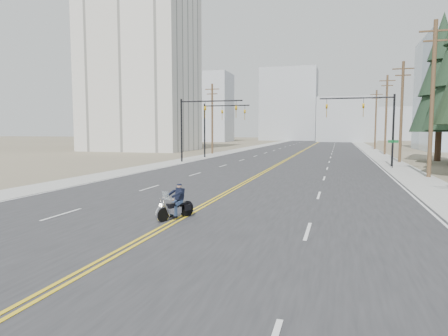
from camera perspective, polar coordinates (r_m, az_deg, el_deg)
ground_plane at (r=11.95m, az=-14.96°, el=-11.75°), size 400.00×400.00×0.00m
road at (r=80.06m, az=11.77°, el=2.74°), size 20.00×200.00×0.01m
sidewalk_left at (r=81.73m, az=3.69°, el=2.89°), size 3.00×200.00×0.01m
sidewalk_right at (r=80.03m, az=20.01°, el=2.53°), size 3.00×200.00×0.01m
traffic_mast_left at (r=44.38m, az=-3.66°, el=7.21°), size 7.10×0.26×7.00m
traffic_mast_right at (r=41.90m, az=20.32°, el=7.00°), size 7.10×0.26×7.00m
traffic_mast_far at (r=52.07m, az=-1.02°, el=6.87°), size 6.10×0.26×7.00m
street_sign at (r=40.10m, az=22.99°, el=2.52°), size 0.90×0.06×2.62m
utility_pole_b at (r=33.51m, az=27.62°, el=9.03°), size 2.20×0.30×11.50m
utility_pole_c at (r=48.27m, az=24.03°, el=7.55°), size 2.20×0.30×11.00m
utility_pole_d at (r=63.16m, az=22.15°, el=7.22°), size 2.20×0.30×11.50m
utility_pole_e at (r=80.07m, az=20.86°, el=6.60°), size 2.20×0.30×11.00m
utility_pole_left at (r=60.67m, az=-1.69°, el=7.22°), size 2.20×0.30×10.50m
apartment_block at (r=74.03m, az=-11.85°, el=14.18°), size 18.00×14.00×30.00m
haze_bldg_a at (r=131.53m, az=-2.16°, el=8.61°), size 14.00×12.00×22.00m
haze_bldg_b at (r=134.83m, az=17.01°, el=6.60°), size 18.00×14.00×14.00m
haze_bldg_d at (r=151.14m, az=9.29°, el=8.88°), size 20.00×15.00×26.00m
haze_bldg_e at (r=160.92m, az=22.95°, el=5.81°), size 14.00×14.00×12.00m
haze_bldg_f at (r=150.62m, az=-5.83°, el=7.03°), size 12.00×12.00×16.00m
motorcyclist at (r=15.79m, az=-7.02°, el=-4.82°), size 1.44×1.95×1.40m
conifer_far at (r=52.46m, az=28.63°, el=11.41°), size 6.26×6.26×16.76m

